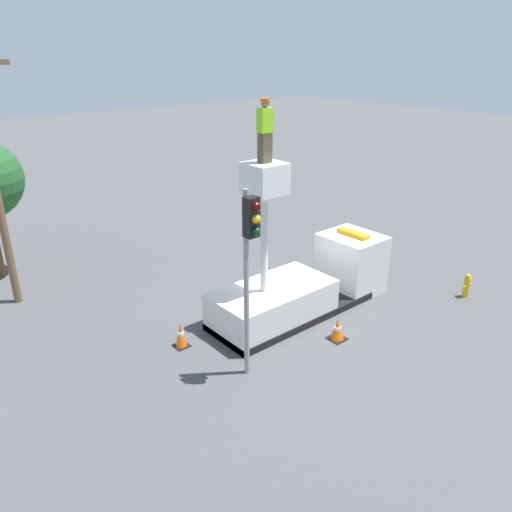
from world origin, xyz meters
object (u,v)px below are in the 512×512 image
at_px(worker, 265,131).
at_px(traffic_cone_rear, 181,335).
at_px(fire_hydrant, 467,286).
at_px(traffic_cone_curbside, 337,330).
at_px(traffic_light_pole, 250,250).
at_px(bucket_truck, 305,284).

xyz_separation_m(worker, traffic_cone_rear, (-2.68, 0.68, -5.80)).
relative_size(fire_hydrant, traffic_cone_curbside, 1.27).
bearing_deg(traffic_cone_rear, traffic_light_pole, -74.29).
relative_size(worker, traffic_light_pole, 0.34).
bearing_deg(traffic_cone_curbside, traffic_light_pole, 174.42).
bearing_deg(traffic_cone_rear, bucket_truck, -8.63).
distance_m(bucket_truck, fire_hydrant, 5.98).
distance_m(fire_hydrant, traffic_cone_rear, 10.31).
bearing_deg(bucket_truck, traffic_light_pole, -155.41).
height_order(worker, traffic_light_pole, worker).
bearing_deg(fire_hydrant, traffic_cone_curbside, 169.43).
height_order(worker, traffic_cone_curbside, worker).
distance_m(bucket_truck, traffic_cone_rear, 4.59).
relative_size(bucket_truck, fire_hydrant, 7.62).
bearing_deg(traffic_cone_curbside, worker, 120.29).
distance_m(worker, fire_hydrant, 9.51).
bearing_deg(traffic_cone_rear, fire_hydrant, -21.67).
height_order(fire_hydrant, traffic_cone_curbside, fire_hydrant).
xyz_separation_m(worker, fire_hydrant, (6.90, -3.12, -5.74)).
height_order(bucket_truck, traffic_cone_curbside, bucket_truck).
bearing_deg(traffic_cone_curbside, bucket_truck, 73.23).
xyz_separation_m(traffic_cone_rear, traffic_cone_curbside, (3.88, -2.74, -0.04)).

